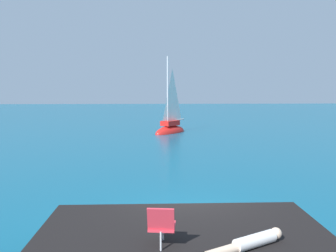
% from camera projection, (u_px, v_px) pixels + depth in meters
% --- Properties ---
extents(ground_plane, '(160.00, 160.00, 0.00)m').
position_uv_depth(ground_plane, '(186.00, 222.00, 10.06)').
color(ground_plane, '#0F5675').
extents(boulder_seaward, '(1.24, 1.49, 1.03)m').
position_uv_depth(boulder_seaward, '(135.00, 237.00, 9.10)').
color(boulder_seaward, black).
rests_on(boulder_seaward, ground).
extents(boulder_inland, '(1.56, 1.70, 0.78)m').
position_uv_depth(boulder_inland, '(169.00, 234.00, 9.28)').
color(boulder_inland, black).
rests_on(boulder_inland, ground).
extents(sailboat_near, '(3.39, 3.67, 7.11)m').
position_uv_depth(sailboat_near, '(170.00, 128.00, 30.48)').
color(sailboat_near, red).
rests_on(sailboat_near, ground).
extents(person_sunbather, '(1.60, 0.97, 0.25)m').
position_uv_depth(person_sunbather, '(250.00, 242.00, 6.43)').
color(person_sunbather, white).
rests_on(person_sunbather, shore_ledge).
extents(beach_chair, '(0.55, 0.65, 0.80)m').
position_uv_depth(beach_chair, '(162.00, 224.00, 6.46)').
color(beach_chair, '#E03342').
rests_on(beach_chair, shore_ledge).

